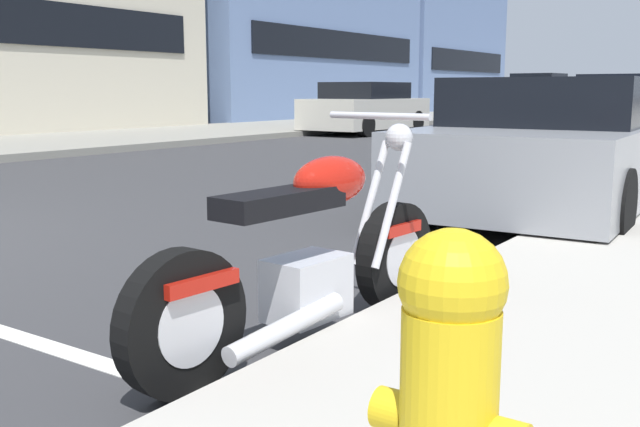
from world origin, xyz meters
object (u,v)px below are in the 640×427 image
object	(u,v)px
parked_motorcycle	(311,259)
parked_car_at_intersection	(552,149)
crossing_truck	(554,98)
parked_car_far_down_curb	(638,122)
fire_hydrant	(449,391)
car_opposite_curb	(366,109)

from	to	relation	value
parked_motorcycle	parked_car_at_intersection	world-z (taller)	parked_car_at_intersection
parked_motorcycle	parked_car_at_intersection	xyz separation A→B (m)	(4.54, 0.23, 0.22)
parked_motorcycle	crossing_truck	size ratio (longest dim) A/B	0.43
parked_car_far_down_curb	fire_hydrant	size ratio (longest dim) A/B	5.58
parked_motorcycle	fire_hydrant	bearing A→B (deg)	-130.60
crossing_truck	fire_hydrant	xyz separation A→B (m)	(-30.05, -8.76, -0.34)
parked_car_at_intersection	parked_car_far_down_curb	xyz separation A→B (m)	(5.81, 0.31, 0.05)
parked_motorcycle	crossing_truck	distance (m)	29.67
fire_hydrant	car_opposite_curb	bearing A→B (deg)	31.30
parked_motorcycle	fire_hydrant	size ratio (longest dim) A/B	2.72
parked_motorcycle	car_opposite_curb	size ratio (longest dim) A/B	0.50
fire_hydrant	parked_car_at_intersection	bearing A→B (deg)	14.70
parked_car_at_intersection	parked_car_far_down_curb	size ratio (longest dim) A/B	0.97
parked_car_far_down_curb	fire_hydrant	world-z (taller)	parked_car_far_down_curb
parked_motorcycle	parked_car_far_down_curb	size ratio (longest dim) A/B	0.49
parked_car_far_down_curb	parked_car_at_intersection	bearing A→B (deg)	-178.62
crossing_truck	car_opposite_curb	xyz separation A→B (m)	(-13.72, 1.17, -0.21)
parked_car_at_intersection	car_opposite_curb	xyz separation A→B (m)	(10.47, 8.39, 0.05)
parked_motorcycle	car_opposite_curb	world-z (taller)	car_opposite_curb
parked_motorcycle	fire_hydrant	world-z (taller)	parked_motorcycle
parked_motorcycle	car_opposite_curb	xyz separation A→B (m)	(15.00, 8.62, 0.27)
crossing_truck	parked_car_far_down_curb	bearing A→B (deg)	115.06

